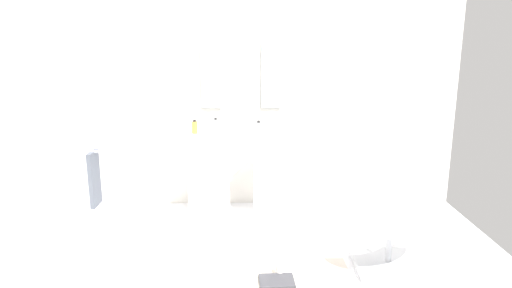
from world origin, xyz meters
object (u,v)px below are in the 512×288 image
object	(u,v)px
pedestal_sink_left	(210,175)
soap_bottle_grey	(259,128)
pedestal_sink_right	(272,175)
magazine_charcoal	(277,281)
soap_bottle_clear	(216,125)
soap_bottle_amber	(195,127)
coffee_mug	(280,269)
lounge_chair	(390,228)
towel_rack	(91,181)

from	to	relation	value
pedestal_sink_left	soap_bottle_grey	bearing A→B (deg)	0.79
pedestal_sink_right	magazine_charcoal	bearing A→B (deg)	-91.11
soap_bottle_clear	soap_bottle_amber	bearing A→B (deg)	-155.84
pedestal_sink_left	magazine_charcoal	world-z (taller)	pedestal_sink_left
magazine_charcoal	soap_bottle_grey	bearing A→B (deg)	92.36
coffee_mug	soap_bottle_clear	world-z (taller)	soap_bottle_clear
pedestal_sink_left	lounge_chair	world-z (taller)	pedestal_sink_left
pedestal_sink_right	magazine_charcoal	size ratio (longest dim) A/B	3.75
soap_bottle_grey	soap_bottle_clear	world-z (taller)	soap_bottle_clear
pedestal_sink_left	soap_bottle_amber	bearing A→B (deg)	173.86
lounge_chair	magazine_charcoal	bearing A→B (deg)	-164.57
pedestal_sink_right	soap_bottle_clear	bearing A→B (deg)	169.64
towel_rack	soap_bottle_clear	bearing A→B (deg)	35.40
pedestal_sink_left	magazine_charcoal	xyz separation A→B (m)	(0.63, -1.33, -0.46)
pedestal_sink_left	towel_rack	size ratio (longest dim) A/B	1.08
lounge_chair	pedestal_sink_right	bearing A→B (deg)	130.54
coffee_mug	soap_bottle_clear	size ratio (longest dim) A/B	0.65
soap_bottle_amber	soap_bottle_grey	bearing A→B (deg)	-0.71
pedestal_sink_left	coffee_mug	distance (m)	1.44
pedestal_sink_left	pedestal_sink_right	size ratio (longest dim) A/B	1.00
lounge_chair	towel_rack	bearing A→B (deg)	170.56
lounge_chair	soap_bottle_grey	size ratio (longest dim) A/B	7.99
pedestal_sink_left	soap_bottle_grey	distance (m)	0.72
pedestal_sink_left	soap_bottle_grey	size ratio (longest dim) A/B	7.70
pedestal_sink_left	soap_bottle_grey	xyz separation A→B (m)	(0.51, 0.01, 0.50)
towel_rack	soap_bottle_amber	xyz separation A→B (m)	(0.85, 0.66, 0.36)
pedestal_sink_right	soap_bottle_amber	bearing A→B (deg)	178.92
coffee_mug	soap_bottle_grey	size ratio (longest dim) A/B	0.71
pedestal_sink_left	towel_rack	xyz separation A→B (m)	(-0.99, -0.65, 0.15)
lounge_chair	coffee_mug	bearing A→B (deg)	-171.83
magazine_charcoal	pedestal_sink_left	bearing A→B (deg)	112.56
magazine_charcoal	soap_bottle_amber	distance (m)	1.83
coffee_mug	soap_bottle_amber	size ratio (longest dim) A/B	0.66
magazine_charcoal	soap_bottle_clear	bearing A→B (deg)	108.60
magazine_charcoal	towel_rack	bearing A→B (deg)	154.29
pedestal_sink_left	soap_bottle_amber	size ratio (longest dim) A/B	7.18
pedestal_sink_left	soap_bottle_clear	size ratio (longest dim) A/B	7.06
soap_bottle_grey	lounge_chair	bearing A→B (deg)	-45.42
coffee_mug	pedestal_sink_left	bearing A→B (deg)	118.84
coffee_mug	soap_bottle_amber	xyz separation A→B (m)	(-0.80, 1.22, 0.93)
magazine_charcoal	soap_bottle_grey	world-z (taller)	soap_bottle_grey
towel_rack	coffee_mug	xyz separation A→B (m)	(1.66, -0.56, -0.57)
towel_rack	magazine_charcoal	xyz separation A→B (m)	(1.63, -0.69, -0.60)
soap_bottle_amber	pedestal_sink_left	bearing A→B (deg)	-6.14
pedestal_sink_left	magazine_charcoal	distance (m)	1.55
pedestal_sink_left	coffee_mug	size ratio (longest dim) A/B	10.87
pedestal_sink_left	lounge_chair	bearing A→B (deg)	-34.26
pedestal_sink_right	soap_bottle_amber	size ratio (longest dim) A/B	7.18
pedestal_sink_left	soap_bottle_amber	world-z (taller)	soap_bottle_amber
soap_bottle_grey	pedestal_sink_left	bearing A→B (deg)	-179.21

